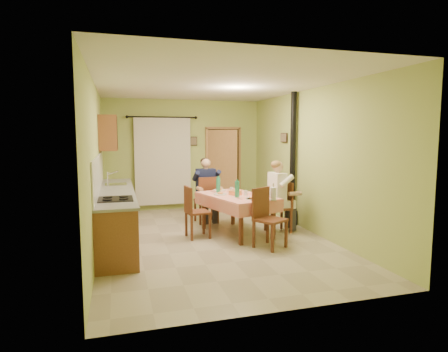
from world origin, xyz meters
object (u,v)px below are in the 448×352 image
object	(u,v)px
chair_right	(279,217)
stove_flue	(292,177)
chair_left	(197,222)
man_far	(206,183)
chair_near	(269,231)
dining_table	(237,214)
man_right	(279,188)
chair_far	(207,209)

from	to	relation	value
chair_right	stove_flue	distance (m)	1.02
chair_left	man_far	distance (m)	1.36
chair_right	man_far	distance (m)	1.78
chair_near	man_far	world-z (taller)	man_far
chair_left	stove_flue	bearing A→B (deg)	95.00
chair_right	dining_table	bearing A→B (deg)	78.75
chair_right	stove_flue	world-z (taller)	stove_flue
stove_flue	man_right	bearing A→B (deg)	-137.71
chair_far	chair_right	world-z (taller)	chair_far
chair_near	chair_left	xyz separation A→B (m)	(-1.05, 0.95, -0.00)
dining_table	chair_far	size ratio (longest dim) A/B	1.79
man_right	man_far	bearing A→B (deg)	39.64
chair_near	stove_flue	world-z (taller)	stove_flue
chair_right	man_right	world-z (taller)	man_right
man_right	chair_near	bearing A→B (deg)	142.57
man_right	stove_flue	distance (m)	0.73
dining_table	chair_right	distance (m)	0.86
man_far	stove_flue	distance (m)	1.86
dining_table	man_far	bearing A→B (deg)	91.86
dining_table	chair_left	distance (m)	0.80
chair_far	man_far	xyz separation A→B (m)	(-0.00, 0.02, 0.59)
dining_table	chair_left	xyz separation A→B (m)	(-0.79, -0.05, -0.09)
chair_right	man_far	xyz separation A→B (m)	(-1.19, 1.19, 0.59)
man_far	man_right	size ratio (longest dim) A/B	1.00
man_far	man_right	xyz separation A→B (m)	(1.18, -1.19, 0.00)
man_far	stove_flue	xyz separation A→B (m)	(1.71, -0.70, 0.15)
chair_right	man_right	distance (m)	0.59
dining_table	stove_flue	bearing A→B (deg)	0.40
dining_table	chair_near	size ratio (longest dim) A/B	1.80
chair_far	chair_left	bearing A→B (deg)	-116.03
chair_right	chair_near	bearing A→B (deg)	141.96
chair_right	man_far	world-z (taller)	man_far
chair_left	man_far	size ratio (longest dim) A/B	0.70
dining_table	chair_far	bearing A→B (deg)	92.04
dining_table	chair_near	world-z (taller)	chair_near
dining_table	man_far	distance (m)	1.25
man_far	chair_left	bearing A→B (deg)	-115.71
man_far	man_right	distance (m)	1.67
stove_flue	man_far	bearing A→B (deg)	157.65
dining_table	chair_near	xyz separation A→B (m)	(0.26, -1.00, -0.09)
chair_left	man_right	distance (m)	1.73
man_far	stove_flue	world-z (taller)	stove_flue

